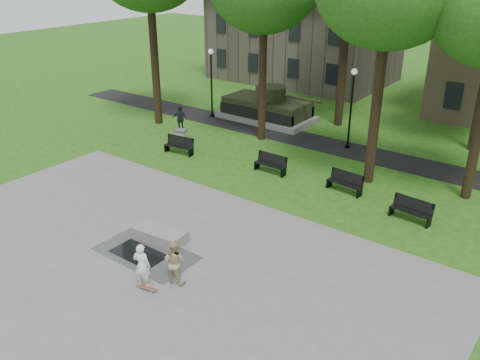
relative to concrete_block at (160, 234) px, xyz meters
The scene contains 18 objects.
ground 2.19m from the concrete_block, 67.92° to the left, with size 120.00×120.00×0.00m, color #215213.
plaza 3.11m from the concrete_block, 74.71° to the right, with size 22.00×16.00×0.02m, color gray.
footpath 14.04m from the concrete_block, 86.67° to the left, with size 44.00×2.60×0.01m, color black.
building_left 30.46m from the concrete_block, 109.65° to the left, with size 15.00×10.00×7.20m, color #4C443D.
lamp_left 17.20m from the concrete_block, 122.69° to the left, with size 0.36×0.36×4.73m.
lamp_mid 14.60m from the concrete_block, 84.74° to the left, with size 0.36×0.36×4.73m.
tank_monument 16.99m from the concrete_block, 109.40° to the left, with size 7.45×3.40×2.40m.
puddle 1.31m from the concrete_block, 85.40° to the right, with size 2.20×1.20×0.00m, color black.
concrete_block is the anchor object (origin of this frame).
skateboard 3.36m from the concrete_block, 52.95° to the right, with size 0.78×0.20×0.07m, color brown.
skateboarder 3.22m from the concrete_block, 55.38° to the right, with size 0.61×0.40×1.68m, color white.
friend_watching 3.12m from the concrete_block, 34.87° to the right, with size 0.80×0.62×1.65m, color tan.
pedestrian_walker 13.68m from the concrete_block, 129.62° to the left, with size 1.02×0.42×1.73m, color black.
park_bench_0 9.75m from the concrete_block, 128.40° to the left, with size 1.84×0.76×1.00m.
park_bench_1 8.49m from the concrete_block, 91.89° to the left, with size 1.80×0.54×1.00m.
park_bench_2 9.53m from the concrete_block, 65.70° to the left, with size 1.84×0.70×1.00m.
park_bench_3 10.79m from the concrete_block, 45.84° to the left, with size 1.83×0.68×1.00m.
trash_bin 11.15m from the concrete_block, 128.65° to the left, with size 0.86×0.86×0.96m.
Camera 1 is at (12.46, -14.30, 10.65)m, focal length 38.00 mm.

